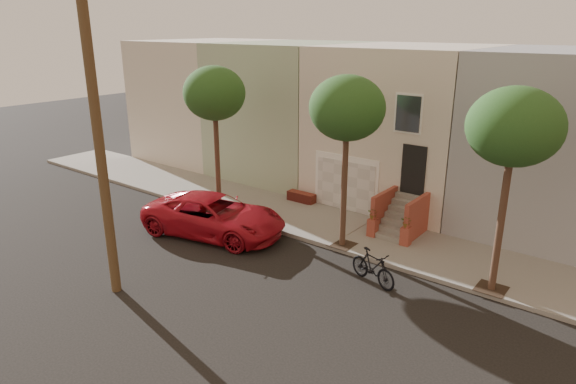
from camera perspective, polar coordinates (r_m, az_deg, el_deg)
The scene contains 9 objects.
ground at distance 16.99m, azimuth -3.89°, elevation -9.85°, with size 90.00×90.00×0.00m, color black.
sidewalk at distance 20.86m, azimuth 5.89°, elevation -4.12°, with size 40.00×3.70×0.15m, color gray.
house_row at distance 24.85m, azimuth 13.40°, elevation 7.74°, with size 33.10×11.70×7.00m.
tree_left at distance 21.78m, azimuth -8.34°, elevation 10.89°, with size 2.70×2.57×6.30m.
tree_mid at distance 17.75m, azimuth 6.69°, elevation 9.28°, with size 2.70×2.57×6.30m.
tree_right at distance 15.68m, azimuth 24.23°, elevation 6.60°, with size 2.70×2.57×6.30m.
utility_pole at distance 8.66m, azimuth 21.99°, elevation -2.16°, with size 23.60×1.22×10.00m.
pickup_truck at distance 20.31m, azimuth -8.34°, elevation -2.66°, with size 2.67×5.78×1.61m, color #AD1220.
motorcycle at distance 16.70m, azimuth 9.59°, elevation -8.39°, with size 0.54×1.92×1.15m, color black.
Camera 1 is at (10.03, -11.13, 8.03)m, focal length 31.42 mm.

